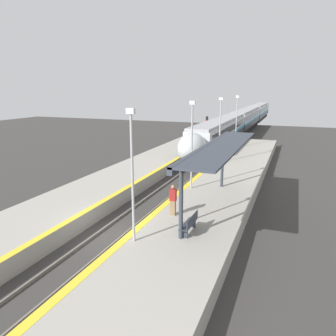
% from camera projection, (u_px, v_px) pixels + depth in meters
% --- Properties ---
extents(ground_plane, '(120.00, 120.00, 0.00)m').
position_uv_depth(ground_plane, '(110.00, 236.00, 17.71)').
color(ground_plane, '#383533').
extents(rail_left, '(0.08, 90.00, 0.15)m').
position_uv_depth(rail_left, '(98.00, 233.00, 17.95)').
color(rail_left, slate).
rests_on(rail_left, ground_plane).
extents(rail_right, '(0.08, 90.00, 0.15)m').
position_uv_depth(rail_right, '(121.00, 237.00, 17.44)').
color(rail_right, slate).
rests_on(rail_right, ground_plane).
extents(train, '(2.75, 69.58, 3.98)m').
position_uv_depth(train, '(245.00, 119.00, 60.51)').
color(train, black).
rests_on(train, ground_plane).
extents(platform_right, '(4.95, 64.00, 0.98)m').
position_uv_depth(platform_right, '(183.00, 241.00, 16.12)').
color(platform_right, '#9E998E').
rests_on(platform_right, ground_plane).
extents(platform_left, '(4.71, 64.00, 0.98)m').
position_uv_depth(platform_left, '(49.00, 218.00, 19.03)').
color(platform_left, '#9E998E').
rests_on(platform_left, ground_plane).
extents(platform_bench, '(0.44, 1.72, 0.89)m').
position_uv_depth(platform_bench, '(190.00, 224.00, 15.81)').
color(platform_bench, '#2D333D').
rests_on(platform_bench, platform_right).
extents(person_waiting, '(0.36, 0.23, 1.74)m').
position_uv_depth(person_waiting, '(173.00, 200.00, 17.93)').
color(person_waiting, '#7F6647').
rests_on(person_waiting, platform_right).
extents(railway_signal, '(0.28, 0.28, 4.21)m').
position_uv_depth(railway_signal, '(207.00, 129.00, 43.40)').
color(railway_signal, '#59595E').
rests_on(railway_signal, ground_plane).
extents(lamppost_near, '(0.36, 0.20, 6.03)m').
position_uv_depth(lamppost_near, '(132.00, 169.00, 14.27)').
color(lamppost_near, '#9E9EA3').
rests_on(lamppost_near, platform_right).
extents(lamppost_mid, '(0.36, 0.20, 6.03)m').
position_uv_depth(lamppost_mid, '(192.00, 140.00, 22.21)').
color(lamppost_mid, '#9E9EA3').
rests_on(lamppost_mid, platform_right).
extents(lamppost_far, '(0.36, 0.20, 6.03)m').
position_uv_depth(lamppost_far, '(220.00, 126.00, 30.15)').
color(lamppost_far, '#9E9EA3').
rests_on(lamppost_far, platform_right).
extents(lamppost_farthest, '(0.36, 0.20, 6.03)m').
position_uv_depth(lamppost_farthest, '(237.00, 119.00, 38.09)').
color(lamppost_farthest, '#9E9EA3').
rests_on(lamppost_farthest, platform_right).
extents(station_canopy, '(2.02, 11.92, 3.76)m').
position_uv_depth(station_canopy, '(217.00, 149.00, 18.35)').
color(station_canopy, '#333842').
rests_on(station_canopy, platform_right).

